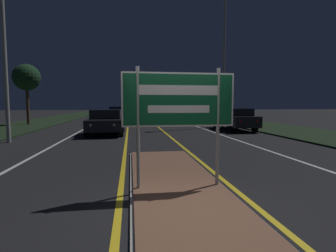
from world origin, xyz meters
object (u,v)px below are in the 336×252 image
(streetlight_right_near, at_px, (224,44))
(highway_sign, at_px, (179,104))
(car_receding_1, at_px, (168,114))
(car_receding_2, at_px, (153,111))
(streetlight_left_near, at_px, (2,8))
(car_approaching_0, at_px, (106,121))
(car_receding_0, at_px, (234,119))
(car_approaching_2, at_px, (120,111))
(car_approaching_1, at_px, (117,113))

(streetlight_right_near, bearing_deg, highway_sign, -113.22)
(car_receding_1, distance_m, car_receding_2, 11.80)
(streetlight_left_near, distance_m, car_approaching_0, 7.20)
(highway_sign, xyz_separation_m, car_receding_1, (2.84, 20.99, -0.94))
(car_receding_0, relative_size, car_approaching_2, 1.13)
(car_approaching_0, bearing_deg, car_receding_1, 63.64)
(streetlight_left_near, height_order, car_receding_2, streetlight_left_near)
(car_receding_1, xyz_separation_m, car_approaching_1, (-5.27, 4.27, -0.01))
(car_approaching_1, relative_size, car_approaching_2, 1.10)
(streetlight_left_near, bearing_deg, streetlight_right_near, 27.44)
(car_receding_2, distance_m, car_approaching_0, 22.76)
(highway_sign, distance_m, car_approaching_2, 34.94)
(streetlight_right_near, xyz_separation_m, car_approaching_0, (-8.49, -3.78, -5.50))
(car_receding_2, height_order, car_approaching_2, car_approaching_2)
(car_receding_0, xyz_separation_m, car_receding_1, (-3.22, 9.08, 0.03))
(car_approaching_2, bearing_deg, highway_sign, -86.02)
(streetlight_left_near, bearing_deg, car_receding_1, 54.86)
(car_receding_2, distance_m, car_approaching_1, 8.91)
(car_receding_1, height_order, car_approaching_1, car_receding_1)
(highway_sign, distance_m, car_approaching_1, 25.39)
(highway_sign, relative_size, car_approaching_2, 0.56)
(highway_sign, height_order, car_receding_0, highway_sign)
(streetlight_right_near, xyz_separation_m, car_approaching_1, (-8.57, 10.97, -5.46))
(car_approaching_1, bearing_deg, car_approaching_0, -89.69)
(car_approaching_2, bearing_deg, car_receding_2, -23.42)
(car_approaching_0, xyz_separation_m, car_approaching_1, (-0.08, 14.75, 0.04))
(car_receding_2, relative_size, car_approaching_2, 0.99)
(streetlight_left_near, xyz_separation_m, car_receding_0, (12.54, 4.17, -5.18))
(highway_sign, bearing_deg, streetlight_left_near, 129.98)
(car_receding_0, bearing_deg, car_approaching_1, 122.47)
(streetlight_left_near, distance_m, car_receding_0, 14.20)
(car_receding_0, xyz_separation_m, car_approaching_0, (-8.41, -1.41, -0.02))
(car_receding_0, bearing_deg, car_receding_1, 109.52)
(streetlight_right_near, distance_m, car_receding_2, 19.66)
(streetlight_right_near, distance_m, car_receding_1, 9.24)
(car_receding_0, bearing_deg, streetlight_right_near, 88.23)
(highway_sign, height_order, car_approaching_1, highway_sign)
(car_approaching_1, bearing_deg, car_receding_2, 57.57)
(car_receding_2, bearing_deg, car_approaching_0, -101.91)
(highway_sign, xyz_separation_m, car_receding_0, (6.06, 11.91, -0.98))
(car_receding_0, height_order, car_receding_2, car_receding_0)
(car_receding_1, height_order, car_approaching_0, car_receding_1)
(car_receding_2, bearing_deg, streetlight_left_near, -109.42)
(car_receding_0, distance_m, car_receding_2, 21.20)
(car_receding_0, xyz_separation_m, car_receding_2, (-3.71, 20.87, -0.04))
(streetlight_left_near, height_order, car_approaching_1, streetlight_left_near)
(car_receding_0, relative_size, car_approaching_0, 1.18)
(highway_sign, relative_size, car_receding_2, 0.56)
(car_approaching_1, bearing_deg, highway_sign, -84.49)
(car_approaching_2, bearing_deg, car_approaching_0, -89.83)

